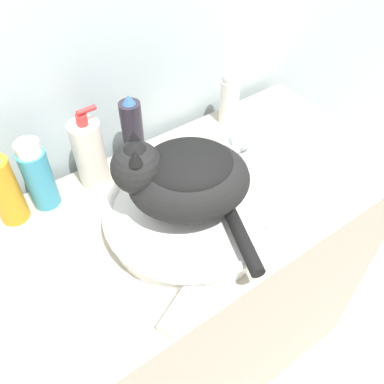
{
  "coord_description": "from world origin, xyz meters",
  "views": [
    {
      "loc": [
        -0.35,
        -0.26,
        1.57
      ],
      "look_at": [
        -0.02,
        0.19,
        0.98
      ],
      "focal_mm": 38.0,
      "sensor_mm": 36.0,
      "label": 1
    }
  ],
  "objects": [
    {
      "name": "spray_bottle_trigger",
      "position": [
        -0.32,
        0.45,
        0.95
      ],
      "size": [
        0.06,
        0.06,
        0.18
      ],
      "color": "orange",
      "rests_on": "vanity_counter"
    },
    {
      "name": "mouthwash_bottle",
      "position": [
        -0.25,
        0.45,
        0.95
      ],
      "size": [
        0.06,
        0.06,
        0.18
      ],
      "color": "teal",
      "rests_on": "vanity_counter"
    },
    {
      "name": "wall_back",
      "position": [
        0.0,
        0.56,
        1.2
      ],
      "size": [
        8.0,
        0.05,
        2.4
      ],
      "color": "silver",
      "rests_on": "ground_plane"
    },
    {
      "name": "sink_basin",
      "position": [
        -0.02,
        0.2,
        0.9
      ],
      "size": [
        0.37,
        0.37,
        0.06
      ],
      "color": "white",
      "rests_on": "vanity_counter"
    },
    {
      "name": "lotion_bottle_white",
      "position": [
        0.29,
        0.45,
        0.95
      ],
      "size": [
        0.05,
        0.05,
        0.16
      ],
      "color": "white",
      "rests_on": "vanity_counter"
    },
    {
      "name": "cream_tube",
      "position": [
        -0.13,
        0.05,
        0.89
      ],
      "size": [
        0.16,
        0.1,
        0.04
      ],
      "rotation": [
        0.0,
        0.0,
        0.42
      ],
      "color": "silver",
      "rests_on": "vanity_counter"
    },
    {
      "name": "soap_pump_bottle",
      "position": [
        -0.12,
        0.45,
        0.96
      ],
      "size": [
        0.07,
        0.07,
        0.2
      ],
      "color": "silver",
      "rests_on": "vanity_counter"
    },
    {
      "name": "faucet",
      "position": [
        0.19,
        0.29,
        0.94
      ],
      "size": [
        0.14,
        0.08,
        0.13
      ],
      "rotation": [
        0.0,
        0.0,
        -2.76
      ],
      "color": "silver",
      "rests_on": "vanity_counter"
    },
    {
      "name": "cat",
      "position": [
        -0.03,
        0.21,
        1.01
      ],
      "size": [
        0.31,
        0.36,
        0.19
      ],
      "rotation": [
        0.0,
        0.0,
        2.64
      ],
      "color": "black",
      "rests_on": "sink_basin"
    },
    {
      "name": "vanity_counter",
      "position": [
        0.0,
        0.25,
        0.44
      ],
      "size": [
        1.11,
        0.51,
        0.87
      ],
      "color": "#B2A893",
      "rests_on": "ground_plane"
    },
    {
      "name": "hairspray_can_black",
      "position": [
        -0.01,
        0.45,
        0.96
      ],
      "size": [
        0.05,
        0.05,
        0.2
      ],
      "color": "#28232D",
      "rests_on": "vanity_counter"
    }
  ]
}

